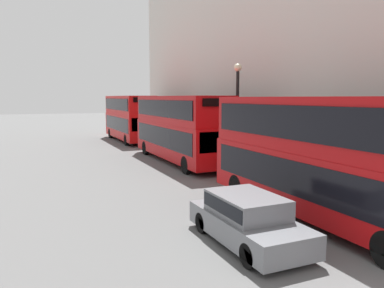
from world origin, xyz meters
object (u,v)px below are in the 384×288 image
Objects in this scene: bus_third_in_queue at (129,116)px; car_dark_sedan at (248,218)px; bus_leading at (323,153)px; bus_second_in_queue at (179,126)px.

car_dark_sedan is at bearing -97.26° from bus_third_in_queue.
bus_leading is at bearing -90.00° from bus_third_in_queue.
bus_second_in_queue reaches higher than bus_leading.
bus_third_in_queue is at bearing 90.00° from bus_second_in_queue.
bus_third_in_queue reaches higher than bus_leading.
bus_third_in_queue is at bearing 82.74° from car_dark_sedan.
bus_second_in_queue is 2.59× the size of car_dark_sedan.
bus_third_in_queue is (-0.00, 25.96, 0.07)m from bus_leading.
bus_leading is 0.96× the size of bus_second_in_queue.
bus_leading is at bearing 12.24° from car_dark_sedan.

